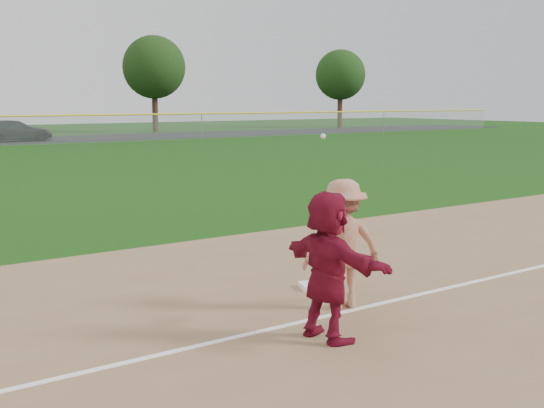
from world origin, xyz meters
TOP-DOWN VIEW (x-y plane):
  - ground at (0.00, 0.00)m, footprint 160.00×160.00m
  - foul_line at (0.00, -0.80)m, footprint 60.00×0.10m
  - first_base at (0.09, 0.48)m, footprint 0.48×0.48m
  - base_runner at (-1.24, -1.52)m, footprint 0.70×1.83m
  - car_right at (6.75, 44.79)m, footprint 5.58×2.52m
  - first_base_play at (-0.17, -0.58)m, footprint 1.39×1.02m
  - tree_3 at (22.00, 52.80)m, footprint 6.00×6.00m
  - tree_4 at (44.00, 51.20)m, footprint 5.60×5.60m

SIDE VIEW (x-z plane):
  - ground at x=0.00m, z-range 0.00..0.00m
  - foul_line at x=0.00m, z-range 0.02..0.03m
  - first_base at x=0.09m, z-range 0.02..0.10m
  - car_right at x=6.75m, z-range 0.01..1.60m
  - first_base_play at x=-0.17m, z-range -0.30..2.26m
  - base_runner at x=-1.24m, z-range 0.02..1.96m
  - tree_4 at x=44.00m, z-range 1.51..10.18m
  - tree_3 at x=22.00m, z-range 1.57..10.76m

